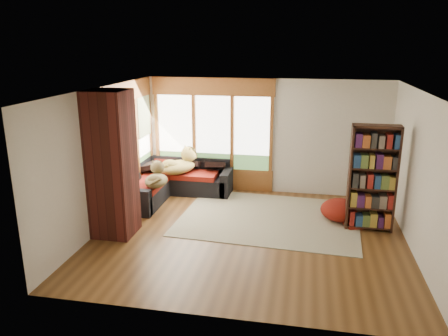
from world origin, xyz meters
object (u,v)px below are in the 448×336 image
at_px(bookshelf, 372,179).
at_px(dog_tan, 180,160).
at_px(brick_chimney, 112,165).
at_px(pouf, 341,209).
at_px(sectional_sofa, 173,184).
at_px(area_rug, 269,218).
at_px(dog_brindle, 156,174).

distance_m(bookshelf, dog_tan, 4.18).
relative_size(brick_chimney, pouf, 3.37).
xyz_separation_m(brick_chimney, bookshelf, (4.54, 1.06, -0.31)).
relative_size(sectional_sofa, area_rug, 0.64).
bearing_deg(sectional_sofa, pouf, -6.80).
distance_m(area_rug, pouf, 1.40).
relative_size(brick_chimney, dog_brindle, 3.15).
bearing_deg(area_rug, brick_chimney, -155.40).
bearing_deg(dog_brindle, dog_tan, -24.97).
distance_m(pouf, dog_tan, 3.66).
relative_size(sectional_sofa, dog_brindle, 2.66).
bearing_deg(dog_tan, bookshelf, -66.72).
height_order(bookshelf, dog_brindle, bookshelf).
distance_m(bookshelf, pouf, 0.96).
distance_m(brick_chimney, area_rug, 3.22).
xyz_separation_m(brick_chimney, sectional_sofa, (0.45, 2.05, -1.00)).
distance_m(area_rug, bookshelf, 2.11).
xyz_separation_m(brick_chimney, pouf, (4.06, 1.39, -1.08)).
height_order(sectional_sofa, pouf, sectional_sofa).
xyz_separation_m(area_rug, dog_brindle, (-2.35, 0.11, 0.74)).
xyz_separation_m(pouf, dog_brindle, (-3.73, -0.05, 0.52)).
bearing_deg(pouf, brick_chimney, -161.14).
distance_m(area_rug, dog_brindle, 2.47).
bearing_deg(dog_tan, brick_chimney, -153.15).
height_order(sectional_sofa, bookshelf, bookshelf).
bearing_deg(brick_chimney, sectional_sofa, 77.71).
bearing_deg(area_rug, pouf, 6.58).
bearing_deg(dog_tan, sectional_sofa, -163.46).
bearing_deg(area_rug, dog_tan, 153.48).
xyz_separation_m(bookshelf, dog_brindle, (-4.21, 0.27, -0.24)).
distance_m(dog_tan, dog_brindle, 0.98).
bearing_deg(dog_brindle, bookshelf, -105.34).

